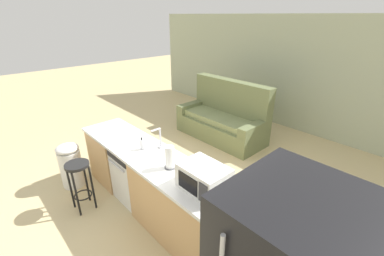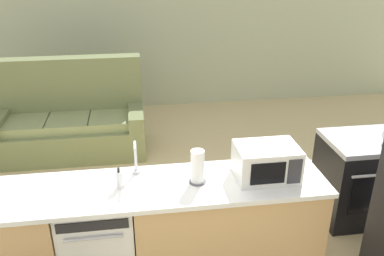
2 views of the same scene
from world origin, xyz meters
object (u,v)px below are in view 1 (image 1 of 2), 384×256
(kettle, at_px, (369,239))
(trash_bin, at_px, (71,165))
(soap_bottle, at_px, (142,144))
(dishwasher, at_px, (137,173))
(paper_towel_roll, at_px, (170,158))
(microwave, at_px, (204,178))
(couch, at_px, (224,120))
(bar_stool, at_px, (79,176))

(kettle, height_order, trash_bin, kettle)
(kettle, bearing_deg, soap_bottle, -170.79)
(kettle, relative_size, trash_bin, 0.28)
(dishwasher, xyz_separation_m, soap_bottle, (0.20, 0.01, 0.55))
(trash_bin, bearing_deg, soap_bottle, 28.22)
(kettle, bearing_deg, paper_towel_roll, -167.74)
(microwave, relative_size, trash_bin, 0.68)
(microwave, bearing_deg, dishwasher, 179.95)
(microwave, height_order, couch, couch)
(dishwasher, height_order, kettle, kettle)
(paper_towel_roll, bearing_deg, dishwasher, 179.95)
(dishwasher, relative_size, soap_bottle, 4.77)
(dishwasher, relative_size, trash_bin, 1.14)
(microwave, relative_size, soap_bottle, 2.84)
(paper_towel_roll, xyz_separation_m, couch, (-1.36, 2.59, -0.64))
(paper_towel_roll, relative_size, soap_bottle, 1.60)
(microwave, height_order, trash_bin, microwave)
(microwave, xyz_separation_m, bar_stool, (-1.69, -0.72, -0.50))
(bar_stool, xyz_separation_m, trash_bin, (-0.67, 0.09, -0.16))
(microwave, relative_size, kettle, 2.44)
(paper_towel_roll, xyz_separation_m, kettle, (1.95, 0.42, -0.05))
(couch, bearing_deg, soap_bottle, -73.90)
(microwave, xyz_separation_m, soap_bottle, (-1.18, 0.01, -0.07))
(dishwasher, distance_m, bar_stool, 0.79)
(dishwasher, height_order, soap_bottle, soap_bottle)
(paper_towel_roll, height_order, bar_stool, paper_towel_roll)
(dishwasher, xyz_separation_m, kettle, (2.77, 0.42, 0.56))
(kettle, bearing_deg, bar_stool, -159.67)
(bar_stool, height_order, trash_bin, same)
(microwave, bearing_deg, couch, 126.66)
(dishwasher, relative_size, microwave, 1.68)
(soap_bottle, bearing_deg, couch, 106.10)
(kettle, height_order, couch, couch)
(paper_towel_roll, height_order, soap_bottle, paper_towel_roll)
(paper_towel_roll, bearing_deg, kettle, 12.26)
(dishwasher, bearing_deg, soap_bottle, 1.83)
(bar_stool, relative_size, trash_bin, 1.00)
(dishwasher, height_order, couch, couch)
(soap_bottle, height_order, kettle, kettle)
(trash_bin, bearing_deg, microwave, 14.83)
(trash_bin, bearing_deg, dishwasher, 32.62)
(trash_bin, bearing_deg, couch, 82.30)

